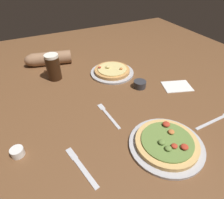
{
  "coord_description": "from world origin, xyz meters",
  "views": [
    {
      "loc": [
        -0.35,
        -0.71,
        0.63
      ],
      "look_at": [
        0.0,
        0.0,
        0.02
      ],
      "focal_mm": 31.27,
      "sensor_mm": 36.0,
      "label": 1
    }
  ],
  "objects": [
    {
      "name": "ramekin_butter",
      "position": [
        -0.47,
        -0.13,
        0.02
      ],
      "size": [
        0.05,
        0.05,
        0.03
      ],
      "primitive_type": "cylinder",
      "color": "white",
      "rests_on": "ground_plane"
    },
    {
      "name": "beer_mug_dark",
      "position": [
        -0.21,
        0.38,
        0.08
      ],
      "size": [
        0.08,
        0.14,
        0.16
      ],
      "color": "black",
      "rests_on": "ground_plane"
    },
    {
      "name": "napkin_folded",
      "position": [
        0.4,
        -0.03,
        0.0
      ],
      "size": [
        0.19,
        0.16,
        0.01
      ],
      "primitive_type": "cube",
      "rotation": [
        0.0,
        0.0,
        -0.33
      ],
      "color": "white",
      "rests_on": "ground_plane"
    },
    {
      "name": "knife_right",
      "position": [
        -0.27,
        -0.29,
        0.0
      ],
      "size": [
        0.06,
        0.21,
        0.01
      ],
      "color": "silver",
      "rests_on": "ground_plane"
    },
    {
      "name": "pizza_plate_near",
      "position": [
        0.07,
        -0.35,
        0.02
      ],
      "size": [
        0.3,
        0.3,
        0.05
      ],
      "color": "#B2B2B7",
      "rests_on": "ground_plane"
    },
    {
      "name": "fork_left",
      "position": [
        -0.06,
        -0.08,
        0.0
      ],
      "size": [
        0.03,
        0.2,
        0.01
      ],
      "color": "silver",
      "rests_on": "ground_plane"
    },
    {
      "name": "diner_arm",
      "position": [
        -0.21,
        0.58,
        0.04
      ],
      "size": [
        0.31,
        0.14,
        0.09
      ],
      "color": "#936B4C",
      "rests_on": "ground_plane"
    },
    {
      "name": "ground_plane",
      "position": [
        0.0,
        0.0,
        -0.01
      ],
      "size": [
        2.4,
        2.4,
        0.03
      ],
      "primitive_type": "cube",
      "color": "brown"
    },
    {
      "name": "ramekin_sauce",
      "position": [
        0.21,
        0.06,
        0.02
      ],
      "size": [
        0.07,
        0.07,
        0.04
      ],
      "primitive_type": "cylinder",
      "color": "#333338",
      "rests_on": "ground_plane"
    },
    {
      "name": "fork_spare",
      "position": [
        0.37,
        -0.33,
        0.0
      ],
      "size": [
        0.23,
        0.03,
        0.01
      ],
      "color": "silver",
      "rests_on": "ground_plane"
    },
    {
      "name": "pizza_plate_far",
      "position": [
        0.13,
        0.27,
        0.02
      ],
      "size": [
        0.27,
        0.27,
        0.05
      ],
      "color": "#B2B2B7",
      "rests_on": "ground_plane"
    }
  ]
}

